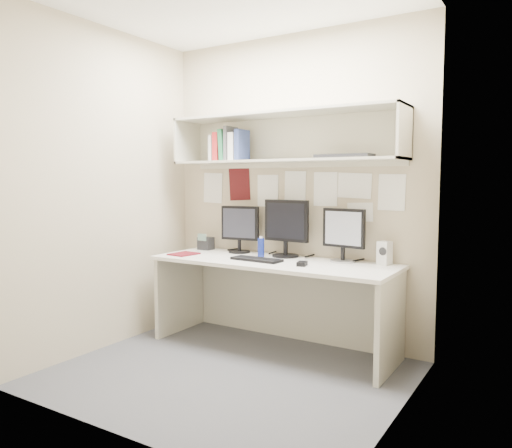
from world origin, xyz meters
The scene contains 19 objects.
floor centered at (0.00, 0.00, 0.00)m, with size 2.40×2.00×0.01m, color #46474B.
wall_back centered at (0.00, 1.00, 1.30)m, with size 2.40×0.02×2.60m, color tan.
wall_front centered at (0.00, -1.00, 1.30)m, with size 2.40×0.02×2.60m, color tan.
wall_left centered at (-1.20, 0.00, 1.30)m, with size 0.02×2.00×2.60m, color tan.
wall_right centered at (1.20, 0.00, 1.30)m, with size 0.02×2.00×2.60m, color tan.
desk centered at (0.00, 0.65, 0.37)m, with size 2.00×0.70×0.73m.
overhead_hutch centered at (0.00, 0.86, 1.72)m, with size 2.00×0.38×0.40m.
pinned_papers centered at (0.00, 0.99, 1.25)m, with size 1.92×0.01×0.48m, color white, non-canonical shape.
monitor_left centered at (-0.46, 0.87, 0.96)m, with size 0.36×0.20×0.41m.
monitor_center centered at (0.00, 0.87, 0.99)m, with size 0.41×0.23×0.48m.
monitor_right centered at (0.51, 0.87, 0.96)m, with size 0.36×0.20×0.42m.
keyboard centered at (-0.10, 0.56, 0.74)m, with size 0.42×0.15×0.02m, color black.
mouse centered at (0.32, 0.53, 0.75)m, with size 0.06×0.10×0.03m, color black.
speaker centered at (0.83, 0.91, 0.82)m, with size 0.11×0.11×0.18m.
blue_bottle centered at (-0.17, 0.74, 0.81)m, with size 0.06×0.06×0.17m.
maroon_notebook centered at (-0.81, 0.50, 0.74)m, with size 0.19×0.23×0.01m, color maroon.
desk_phone centered at (-0.84, 0.86, 0.79)m, with size 0.13×0.12×0.15m.
book_stack centered at (-0.52, 0.79, 1.67)m, with size 0.32×0.18×0.29m.
hutch_tray centered at (0.53, 0.81, 1.56)m, with size 0.44×0.17×0.03m, color black.
Camera 1 is at (1.97, -2.81, 1.37)m, focal length 35.00 mm.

